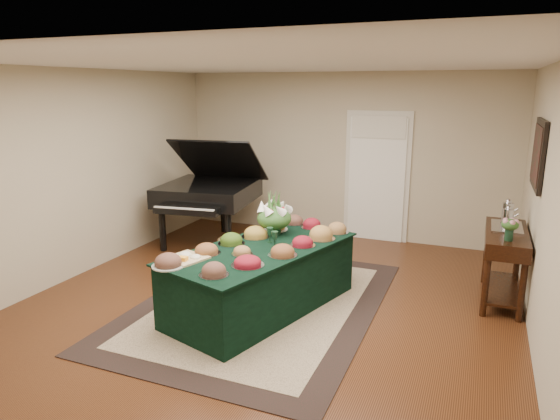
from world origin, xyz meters
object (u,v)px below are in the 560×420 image
at_px(floral_centerpiece, 274,214).
at_px(mahogany_sideboard, 505,247).
at_px(buffet_table, 262,278).
at_px(grand_piano, 209,192).

height_order(floral_centerpiece, mahogany_sideboard, floral_centerpiece).
xyz_separation_m(buffet_table, floral_centerpiece, (-0.07, 0.52, 0.62)).
xyz_separation_m(floral_centerpiece, mahogany_sideboard, (2.58, 0.76, -0.33)).
bearing_deg(floral_centerpiece, buffet_table, -82.59).
bearing_deg(floral_centerpiece, grand_piano, 140.45).
relative_size(floral_centerpiece, grand_piano, 0.24).
height_order(floral_centerpiece, grand_piano, grand_piano).
xyz_separation_m(floral_centerpiece, grand_piano, (-1.74, 1.43, -0.14)).
relative_size(buffet_table, mahogany_sideboard, 2.01).
relative_size(grand_piano, mahogany_sideboard, 1.46).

